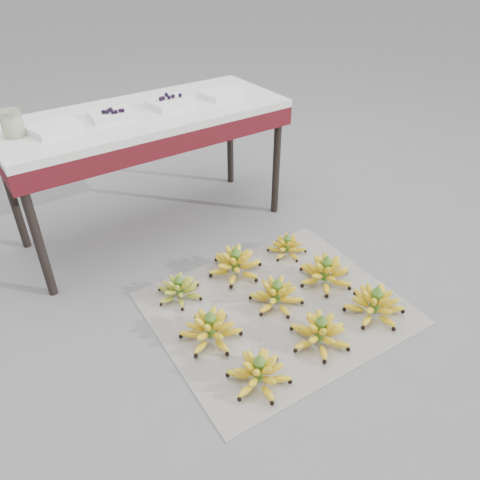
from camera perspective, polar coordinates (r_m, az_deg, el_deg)
ground at (r=2.51m, az=2.96°, el=-8.39°), size 60.00×60.00×0.00m
newspaper_mat at (r=2.52m, az=4.49°, el=-8.24°), size 1.30×1.11×0.01m
bunch_front_left at (r=2.13m, az=2.31°, el=-15.83°), size 0.35×0.35×0.17m
bunch_front_center at (r=2.32m, az=9.73°, el=-11.07°), size 0.33×0.33×0.18m
bunch_front_right at (r=2.53m, az=16.11°, el=-7.54°), size 0.35×0.35×0.19m
bunch_mid_left at (r=2.31m, az=-3.59°, el=-10.76°), size 0.38×0.38×0.18m
bunch_mid_center at (r=2.50m, az=4.45°, el=-6.66°), size 0.34×0.34×0.17m
bunch_mid_right at (r=2.67m, az=10.39°, el=-3.93°), size 0.36×0.36×0.19m
bunch_back_left at (r=2.56m, az=-7.40°, el=-6.00°), size 0.29×0.29×0.15m
bunch_back_center at (r=2.69m, az=-0.53°, el=-2.94°), size 0.41×0.41×0.19m
bunch_back_right at (r=2.87m, az=5.75°, el=-0.80°), size 0.23×0.23×0.14m
vendor_table at (r=2.87m, az=-11.41°, el=13.45°), size 1.66×0.66×0.80m
tray_far_left at (r=2.66m, az=-21.69°, el=12.60°), size 0.28×0.23×0.04m
tray_left at (r=2.76m, az=-15.42°, el=14.50°), size 0.24×0.18×0.06m
tray_right at (r=2.89m, az=-8.48°, el=16.27°), size 0.28×0.22×0.06m
tray_far_right at (r=3.03m, az=-2.45°, el=17.40°), size 0.26×0.21×0.04m
glass_jar at (r=2.67m, az=-26.03°, el=12.67°), size 0.14×0.14×0.13m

